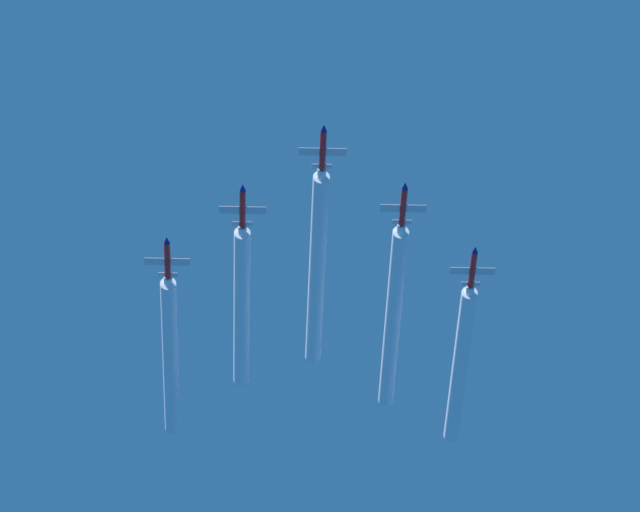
{
  "coord_description": "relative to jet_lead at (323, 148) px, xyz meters",
  "views": [
    {
      "loc": [
        9.46,
        302.0,
        2.11
      ],
      "look_at": [
        -0.08,
        -16.9,
        248.87
      ],
      "focal_mm": 138.8,
      "sensor_mm": 36.0,
      "label": 1
    }
  ],
  "objects": [
    {
      "name": "jet_lead",
      "position": [
        0.0,
        0.0,
        0.0
      ],
      "size": [
        7.51,
        10.93,
        2.63
      ],
      "color": "red"
    },
    {
      "name": "jet_left_wingman",
      "position": [
        -13.2,
        -11.52,
        -1.75
      ],
      "size": [
        7.51,
        10.93,
        2.63
      ],
      "color": "red"
    },
    {
      "name": "jet_right_wingman",
      "position": [
        12.44,
        -12.3,
        -2.1
      ],
      "size": [
        7.51,
        10.93,
        2.63
      ],
      "color": "red"
    },
    {
      "name": "jet_outer_left",
      "position": [
        -25.3,
        -25.14,
        -3.67
      ],
      "size": [
        7.51,
        10.93,
        2.63
      ],
      "color": "red"
    },
    {
      "name": "jet_outer_right",
      "position": [
        24.58,
        -24.26,
        -3.56
      ],
      "size": [
        7.51,
        10.93,
        2.63
      ],
      "color": "red"
    },
    {
      "name": "smoke_trail_lead",
      "position": [
        -0.0,
        -30.56,
        -0.03
      ],
      "size": [
        2.71,
        51.08,
        2.71
      ],
      "color": "white"
    },
    {
      "name": "smoke_trail_left_wingman",
      "position": [
        -13.2,
        -41.52,
        -1.77
      ],
      "size": [
        2.71,
        49.95,
        2.71
      ],
      "color": "white"
    },
    {
      "name": "smoke_trail_right_wingman",
      "position": [
        12.44,
        -38.9,
        -2.13
      ],
      "size": [
        2.71,
        43.15,
        2.71
      ],
      "color": "white"
    },
    {
      "name": "smoke_trail_outer_left",
      "position": [
        -25.3,
        -52.43,
        -3.69
      ],
      "size": [
        2.71,
        44.51,
        2.71
      ],
      "color": "white"
    },
    {
      "name": "smoke_trail_outer_right",
      "position": [
        24.58,
        -51.5,
        -3.59
      ],
      "size": [
        2.71,
        44.42,
        2.71
      ],
      "color": "white"
    }
  ]
}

